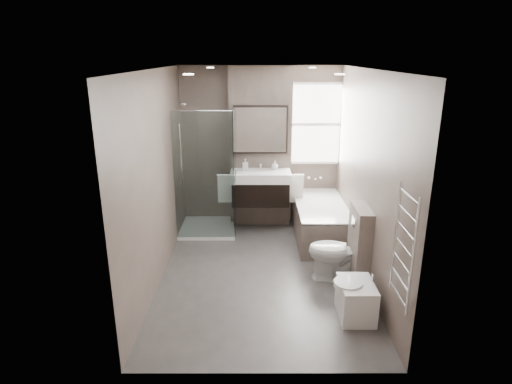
{
  "coord_description": "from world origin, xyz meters",
  "views": [
    {
      "loc": [
        -0.08,
        -5.09,
        2.77
      ],
      "look_at": [
        -0.07,
        0.15,
        1.07
      ],
      "focal_mm": 30.0,
      "sensor_mm": 36.0,
      "label": 1
    }
  ],
  "objects_px": {
    "vanity": "(261,187)",
    "bidet": "(355,299)",
    "toilet": "(338,252)",
    "bathtub": "(320,219)"
  },
  "relations": [
    {
      "from": "vanity",
      "to": "bidet",
      "type": "relative_size",
      "value": 1.8
    },
    {
      "from": "toilet",
      "to": "bidet",
      "type": "relative_size",
      "value": 1.45
    },
    {
      "from": "bathtub",
      "to": "bidet",
      "type": "height_order",
      "value": "bathtub"
    },
    {
      "from": "vanity",
      "to": "bathtub",
      "type": "height_order",
      "value": "vanity"
    },
    {
      "from": "vanity",
      "to": "toilet",
      "type": "bearing_deg",
      "value": -58.89
    },
    {
      "from": "bathtub",
      "to": "toilet",
      "type": "distance_m",
      "value": 1.28
    },
    {
      "from": "toilet",
      "to": "vanity",
      "type": "bearing_deg",
      "value": -137.88
    },
    {
      "from": "bathtub",
      "to": "bidet",
      "type": "xyz_separation_m",
      "value": [
        0.09,
        -2.11,
        -0.1
      ]
    },
    {
      "from": "bathtub",
      "to": "bidet",
      "type": "relative_size",
      "value": 3.03
    },
    {
      "from": "vanity",
      "to": "bidet",
      "type": "bearing_deg",
      "value": -67.36
    }
  ]
}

